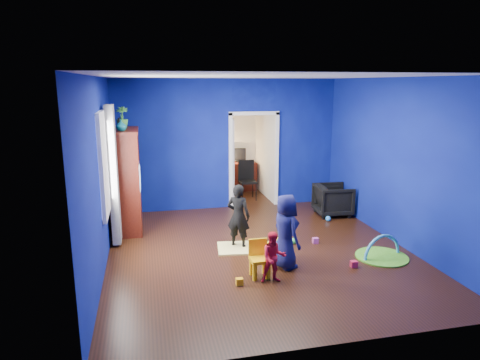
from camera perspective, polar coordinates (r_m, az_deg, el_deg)
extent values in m
cube|color=black|center=(7.38, 2.58, -9.48)|extent=(5.00, 5.50, 0.01)
cube|color=white|center=(6.83, 2.83, 13.64)|extent=(5.00, 5.50, 0.01)
cube|color=navy|center=(9.61, -1.64, 4.73)|extent=(5.00, 0.02, 2.90)
cube|color=navy|center=(4.45, 12.09, -5.12)|extent=(5.00, 0.02, 2.90)
cube|color=navy|center=(6.76, -18.20, 0.64)|extent=(0.02, 5.50, 2.90)
cube|color=navy|center=(7.99, 20.28, 2.29)|extent=(0.02, 5.50, 2.90)
imported|color=black|center=(9.46, 12.30, -2.60)|extent=(0.79, 0.77, 0.67)
imported|color=black|center=(7.38, -0.21, -4.83)|extent=(0.49, 0.45, 1.12)
imported|color=#0F1837|center=(6.62, 6.11, -6.83)|extent=(0.51, 0.65, 1.16)
imported|color=red|center=(6.20, 4.52, -10.23)|extent=(0.39, 0.32, 0.75)
imported|color=#0C5F62|center=(7.99, -15.58, 7.03)|extent=(0.22, 0.22, 0.20)
imported|color=green|center=(8.50, -15.46, 8.05)|extent=(0.23, 0.23, 0.41)
cube|color=#3E170A|center=(8.45, -15.05, -0.07)|extent=(0.58, 1.14, 1.96)
cube|color=silver|center=(8.44, -14.80, 0.21)|extent=(0.46, 0.70, 0.54)
cube|color=#F2E07A|center=(7.48, -0.04, -9.05)|extent=(0.82, 0.69, 0.03)
sphere|color=yellow|center=(6.97, 4.98, -9.19)|extent=(0.39, 0.39, 0.39)
cube|color=yellow|center=(6.39, 2.65, -10.72)|extent=(0.28, 0.28, 0.50)
cylinder|color=green|center=(7.51, 18.37, -9.68)|extent=(0.85, 0.85, 0.02)
torus|color=#3F8CD8|center=(7.51, 18.37, -9.62)|extent=(0.75, 0.23, 0.76)
cube|color=white|center=(7.08, -17.89, 2.02)|extent=(0.03, 0.95, 1.55)
cube|color=slate|center=(7.67, -16.54, 0.61)|extent=(0.14, 0.42, 2.40)
cube|color=white|center=(9.80, 1.82, 2.52)|extent=(1.16, 0.10, 2.10)
cube|color=#3D140A|center=(11.38, -0.10, 0.50)|extent=(0.88, 0.44, 0.75)
cube|color=black|center=(11.38, -0.23, 3.46)|extent=(0.40, 0.05, 0.32)
sphere|color=#FFD88C|center=(11.27, -1.56, 3.26)|extent=(0.14, 0.14, 0.14)
cube|color=black|center=(10.44, 1.05, -0.14)|extent=(0.40, 0.40, 0.92)
cube|color=white|center=(11.25, -0.23, 8.83)|extent=(0.88, 0.24, 0.04)
cube|color=#DF2542|center=(7.00, 14.94, -10.79)|extent=(0.10, 0.08, 0.10)
sphere|color=#2885E4|center=(9.09, 11.68, -5.04)|extent=(0.11, 0.11, 0.11)
cube|color=orange|center=(6.22, -0.07, -13.40)|extent=(0.10, 0.08, 0.10)
sphere|color=green|center=(7.74, 7.14, -8.06)|extent=(0.11, 0.11, 0.11)
cube|color=#BE4793|center=(7.83, 10.01, -7.96)|extent=(0.10, 0.08, 0.10)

